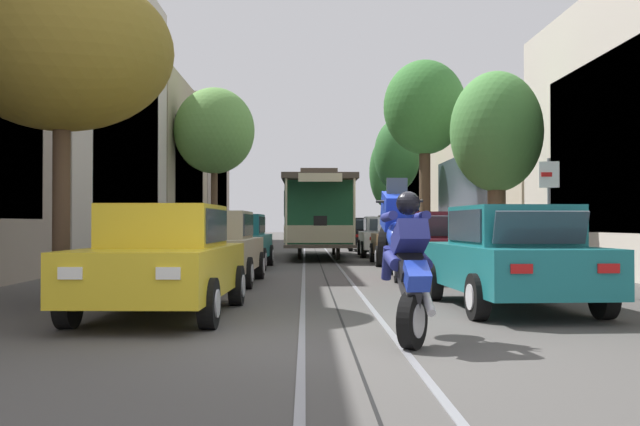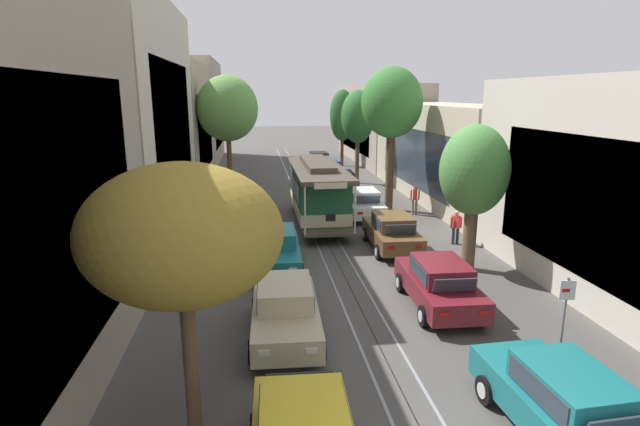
% 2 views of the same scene
% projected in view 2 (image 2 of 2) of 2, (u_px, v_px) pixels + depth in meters
% --- Properties ---
extents(ground_plane, '(160.00, 160.00, 0.00)m').
position_uv_depth(ground_plane, '(314.00, 215.00, 27.86)').
color(ground_plane, '#4C4947').
extents(trolley_track_rails, '(1.14, 64.02, 0.01)m').
position_uv_depth(trolley_track_rails, '(307.00, 202.00, 31.33)').
color(trolley_track_rails, gray).
rests_on(trolley_track_rails, ground).
extents(building_facade_left, '(5.82, 55.72, 10.79)m').
position_uv_depth(building_facade_left, '(155.00, 124.00, 30.31)').
color(building_facade_left, gray).
rests_on(building_facade_left, ground).
extents(building_facade_right, '(5.92, 55.72, 7.56)m').
position_uv_depth(building_facade_right, '(457.00, 145.00, 31.04)').
color(building_facade_right, beige).
rests_on(building_facade_right, ground).
extents(parked_car_beige_second_left, '(2.10, 4.40, 1.58)m').
position_uv_depth(parked_car_beige_second_left, '(285.00, 310.00, 13.71)').
color(parked_car_beige_second_left, '#C1B28E').
rests_on(parked_car_beige_second_left, ground).
extents(parked_car_teal_mid_left, '(2.09, 4.40, 1.58)m').
position_uv_depth(parked_car_teal_mid_left, '(276.00, 249.00, 19.11)').
color(parked_car_teal_mid_left, '#196B70').
rests_on(parked_car_teal_mid_left, ground).
extents(parked_car_teal_near_right, '(2.15, 4.42, 1.58)m').
position_uv_depth(parked_car_teal_near_right, '(565.00, 404.00, 9.56)').
color(parked_car_teal_near_right, '#196B70').
rests_on(parked_car_teal_near_right, ground).
extents(parked_car_maroon_second_right, '(2.09, 4.40, 1.58)m').
position_uv_depth(parked_car_maroon_second_right, '(439.00, 283.00, 15.67)').
color(parked_car_maroon_second_right, maroon).
rests_on(parked_car_maroon_second_right, ground).
extents(parked_car_brown_mid_right, '(2.07, 4.39, 1.58)m').
position_uv_depth(parked_car_brown_mid_right, '(392.00, 232.00, 21.55)').
color(parked_car_brown_mid_right, brown).
rests_on(parked_car_brown_mid_right, ground).
extents(parked_car_white_fourth_right, '(2.07, 4.39, 1.58)m').
position_uv_depth(parked_car_white_fourth_right, '(363.00, 203.00, 27.20)').
color(parked_car_white_fourth_right, silver).
rests_on(parked_car_white_fourth_right, ground).
extents(parked_car_black_fifth_right, '(2.12, 4.41, 1.58)m').
position_uv_depth(parked_car_black_fifth_right, '(341.00, 183.00, 33.50)').
color(parked_car_black_fifth_right, black).
rests_on(parked_car_black_fifth_right, ground).
extents(parked_car_blue_sixth_right, '(2.13, 4.42, 1.58)m').
position_uv_depth(parked_car_blue_sixth_right, '(328.00, 170.00, 39.13)').
color(parked_car_blue_sixth_right, '#233D93').
rests_on(parked_car_blue_sixth_right, ground).
extents(parked_car_black_far_right, '(2.08, 4.40, 1.58)m').
position_uv_depth(parked_car_black_far_right, '(319.00, 161.00, 44.60)').
color(parked_car_black_far_right, black).
rests_on(parked_car_black_far_right, ground).
extents(street_tree_kerb_left_near, '(3.70, 3.23, 5.52)m').
position_uv_depth(street_tree_kerb_left_near, '(182.00, 236.00, 8.93)').
color(street_tree_kerb_left_near, brown).
rests_on(street_tree_kerb_left_near, ground).
extents(street_tree_kerb_left_second, '(3.89, 3.55, 7.87)m').
position_uv_depth(street_tree_kerb_left_second, '(227.00, 109.00, 31.18)').
color(street_tree_kerb_left_second, brown).
rests_on(street_tree_kerb_left_second, ground).
extents(street_tree_kerb_right_second, '(2.61, 2.46, 5.62)m').
position_uv_depth(street_tree_kerb_right_second, '(474.00, 172.00, 18.35)').
color(street_tree_kerb_right_second, brown).
rests_on(street_tree_kerb_right_second, ground).
extents(street_tree_kerb_right_mid, '(3.47, 3.28, 8.21)m').
position_uv_depth(street_tree_kerb_right_mid, '(392.00, 104.00, 27.73)').
color(street_tree_kerb_right_mid, '#4C3826').
rests_on(street_tree_kerb_right_mid, ground).
extents(street_tree_kerb_right_fourth, '(2.50, 2.68, 7.00)m').
position_uv_depth(street_tree_kerb_right_fourth, '(358.00, 117.00, 36.74)').
color(street_tree_kerb_right_fourth, brown).
rests_on(street_tree_kerb_right_fourth, ground).
extents(street_tree_kerb_right_far, '(2.36, 2.01, 7.14)m').
position_uv_depth(street_tree_kerb_right_far, '(342.00, 116.00, 45.96)').
color(street_tree_kerb_right_far, brown).
rests_on(street_tree_kerb_right_far, ground).
extents(cable_car_trolley, '(2.56, 9.14, 3.28)m').
position_uv_depth(cable_car_trolley, '(317.00, 191.00, 26.13)').
color(cable_car_trolley, '#1E5B38').
rests_on(cable_car_trolley, ground).
extents(pedestrian_on_left_pavement, '(0.55, 0.42, 1.56)m').
position_uv_depth(pedestrian_on_left_pavement, '(456.00, 225.00, 22.28)').
color(pedestrian_on_left_pavement, '#282D38').
rests_on(pedestrian_on_left_pavement, ground).
extents(pedestrian_on_right_pavement, '(0.55, 0.42, 1.72)m').
position_uv_depth(pedestrian_on_right_pavement, '(415.00, 198.00, 27.76)').
color(pedestrian_on_right_pavement, slate).
rests_on(pedestrian_on_right_pavement, ground).
extents(street_sign_post, '(0.36, 0.09, 2.51)m').
position_uv_depth(street_sign_post, '(564.00, 315.00, 11.66)').
color(street_sign_post, slate).
rests_on(street_sign_post, ground).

